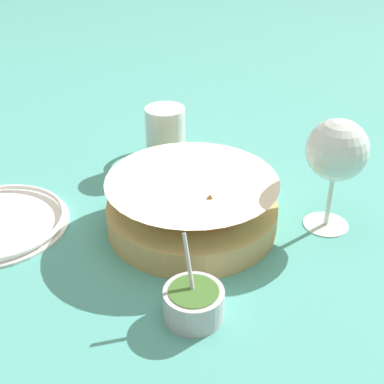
{
  "coord_description": "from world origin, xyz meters",
  "views": [
    {
      "loc": [
        -0.65,
        0.23,
        0.47
      ],
      "look_at": [
        -0.01,
        0.01,
        0.06
      ],
      "focal_mm": 50.0,
      "sensor_mm": 36.0,
      "label": 1
    }
  ],
  "objects_px": {
    "sauce_cup": "(194,302)",
    "wine_glass": "(337,153)",
    "food_basket": "(192,207)",
    "beer_mug": "(165,137)"
  },
  "relations": [
    {
      "from": "food_basket",
      "to": "wine_glass",
      "type": "relative_size",
      "value": 1.48
    },
    {
      "from": "food_basket",
      "to": "wine_glass",
      "type": "distance_m",
      "value": 0.22
    },
    {
      "from": "wine_glass",
      "to": "beer_mug",
      "type": "bearing_deg",
      "value": 31.74
    },
    {
      "from": "food_basket",
      "to": "sauce_cup",
      "type": "relative_size",
      "value": 2.54
    },
    {
      "from": "food_basket",
      "to": "sauce_cup",
      "type": "height_order",
      "value": "sauce_cup"
    },
    {
      "from": "sauce_cup",
      "to": "wine_glass",
      "type": "xyz_separation_m",
      "value": [
        0.12,
        -0.26,
        0.1
      ]
    },
    {
      "from": "food_basket",
      "to": "sauce_cup",
      "type": "bearing_deg",
      "value": 161.7
    },
    {
      "from": "wine_glass",
      "to": "beer_mug",
      "type": "xyz_separation_m",
      "value": [
        0.28,
        0.17,
        -0.07
      ]
    },
    {
      "from": "sauce_cup",
      "to": "wine_glass",
      "type": "relative_size",
      "value": 0.58
    },
    {
      "from": "food_basket",
      "to": "wine_glass",
      "type": "xyz_separation_m",
      "value": [
        -0.06,
        -0.2,
        0.09
      ]
    }
  ]
}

